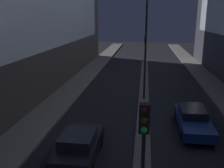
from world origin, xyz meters
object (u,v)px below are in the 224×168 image
object	(u,v)px
street_lamp	(146,25)
car_right_lane	(193,119)
traffic_light_mid	(145,44)
car_left_lane	(80,146)
traffic_light_near	(144,139)

from	to	relation	value
street_lamp	car_right_lane	bearing A→B (deg)	-60.07
traffic_light_mid	car_right_lane	bearing A→B (deg)	-80.73
car_left_lane	car_right_lane	distance (m)	7.39
traffic_light_mid	car_left_lane	world-z (taller)	traffic_light_mid
traffic_light_near	traffic_light_mid	distance (m)	26.55
traffic_light_mid	street_lamp	size ratio (longest dim) A/B	0.50
traffic_light_near	car_right_lane	xyz separation A→B (m)	(3.03, 7.96, -2.56)
traffic_light_near	street_lamp	world-z (taller)	street_lamp
traffic_light_mid	car_left_lane	size ratio (longest dim) A/B	1.04
traffic_light_near	car_right_lane	distance (m)	8.89
street_lamp	car_left_lane	xyz separation A→B (m)	(-3.03, -9.49, -5.43)
street_lamp	traffic_light_mid	bearing A→B (deg)	90.00
street_lamp	car_left_lane	distance (m)	11.34
car_left_lane	car_right_lane	bearing A→B (deg)	34.80
street_lamp	car_right_lane	world-z (taller)	street_lamp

